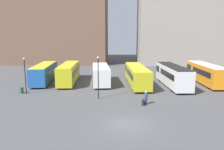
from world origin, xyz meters
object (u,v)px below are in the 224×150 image
(bus_0, at_px, (44,72))
(traveler, at_px, (146,96))
(bus_5, at_px, (206,73))
(trash_bin, at_px, (22,90))
(bus_1, at_px, (69,72))
(bus_3, at_px, (137,75))
(lamp_post_0, at_px, (25,72))
(suitcase, at_px, (143,103))
(bus_4, at_px, (172,75))
(bus_2, at_px, (101,74))
(lamp_post_1, at_px, (98,74))

(bus_0, height_order, traveler, bus_0)
(bus_5, height_order, trash_bin, bus_5)
(bus_1, bearing_deg, bus_3, -100.57)
(bus_0, xyz_separation_m, bus_3, (15.67, -1.48, -0.00))
(bus_0, distance_m, lamp_post_0, 8.12)
(bus_5, bearing_deg, trash_bin, 104.06)
(bus_1, distance_m, suitcase, 16.66)
(bus_1, distance_m, trash_bin, 8.96)
(bus_1, xyz_separation_m, trash_bin, (-4.92, -7.37, -1.31))
(bus_3, height_order, bus_4, bus_4)
(bus_0, relative_size, bus_2, 1.21)
(bus_1, distance_m, bus_2, 5.51)
(bus_5, relative_size, lamp_post_1, 2.19)
(lamp_post_0, bearing_deg, bus_5, 16.50)
(bus_1, relative_size, trash_bin, 12.85)
(suitcase, height_order, trash_bin, trash_bin)
(lamp_post_0, distance_m, trash_bin, 2.68)
(bus_0, bearing_deg, bus_4, -102.97)
(bus_5, height_order, lamp_post_0, lamp_post_0)
(bus_5, relative_size, trash_bin, 13.72)
(bus_1, xyz_separation_m, bus_5, (22.92, 0.29, 0.01))
(traveler, xyz_separation_m, lamp_post_0, (-15.74, 4.10, 2.01))
(bus_1, bearing_deg, bus_4, -101.29)
(bus_4, distance_m, bus_5, 6.44)
(bus_1, distance_m, bus_3, 11.43)
(bus_1, xyz_separation_m, bus_3, (11.37, -1.19, -0.08))
(bus_4, bearing_deg, bus_5, -73.19)
(bus_2, distance_m, bus_4, 11.51)
(bus_5, bearing_deg, bus_0, 88.67)
(bus_2, height_order, suitcase, bus_2)
(bus_5, xyz_separation_m, traveler, (-11.30, -12.11, -0.80))
(bus_3, relative_size, bus_5, 1.06)
(lamp_post_1, bearing_deg, bus_0, 135.63)
(bus_3, bearing_deg, bus_2, 81.52)
(bus_2, xyz_separation_m, lamp_post_1, (0.49, -9.00, 1.51))
(lamp_post_0, bearing_deg, bus_3, 22.87)
(bus_4, bearing_deg, traveler, 147.95)
(bus_0, relative_size, suitcase, 13.53)
(bus_1, bearing_deg, bus_0, 81.44)
(bus_1, distance_m, lamp_post_1, 11.50)
(bus_1, height_order, bus_5, bus_5)
(bus_2, bearing_deg, bus_1, 75.12)
(bus_0, xyz_separation_m, bus_4, (21.20, -2.28, 0.10))
(bus_3, relative_size, suitcase, 14.94)
(bus_1, bearing_deg, lamp_post_0, 147.32)
(suitcase, bearing_deg, bus_3, 14.24)
(bus_0, bearing_deg, suitcase, -135.56)
(lamp_post_0, relative_size, lamp_post_1, 0.93)
(bus_1, distance_m, bus_4, 17.02)
(bus_2, bearing_deg, suitcase, -160.32)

